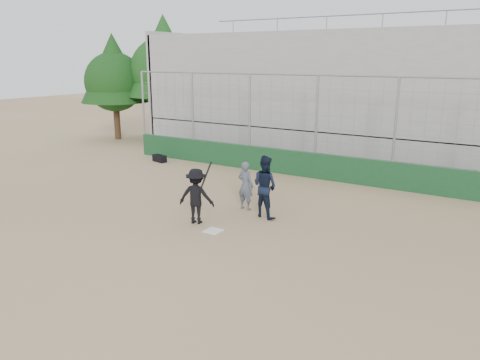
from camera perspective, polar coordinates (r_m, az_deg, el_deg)
The scene contains 10 objects.
ground at distance 12.98m, azimuth -3.28°, elevation -6.25°, with size 90.00×90.00×0.00m, color olive.
home_plate at distance 12.98m, azimuth -3.28°, elevation -6.20°, with size 0.44×0.44×0.02m, color white.
backstop at distance 18.66m, azimuth 9.13°, elevation 3.13°, with size 18.10×0.25×4.04m.
bleachers at distance 23.01m, azimuth 14.22°, elevation 9.97°, with size 20.25×6.70×6.98m.
tree_left at distance 27.59m, azimuth -9.20°, elevation 13.98°, with size 4.48×4.48×7.00m.
tree_right at distance 28.25m, azimuth -15.12°, elevation 12.40°, with size 3.84×3.84×6.00m.
batter_at_plate at distance 13.42m, azimuth -5.35°, elevation -1.96°, with size 1.17×0.88×1.77m.
catcher_crouched at distance 13.92m, azimuth 3.01°, elevation -2.05°, with size 1.09×0.96×1.26m.
umpire at distance 14.59m, azimuth 0.68°, elevation -0.98°, with size 0.56×0.37×1.39m, color #4A525E.
equipment_bag at distance 21.81m, azimuth -9.79°, elevation 2.61°, with size 0.79×0.49×0.35m.
Camera 1 is at (7.02, -9.90, 4.63)m, focal length 35.00 mm.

